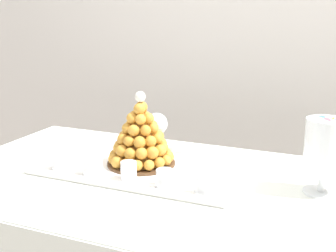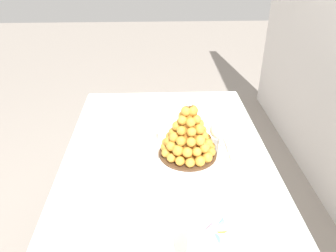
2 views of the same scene
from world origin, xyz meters
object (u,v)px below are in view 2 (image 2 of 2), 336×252
(dessert_cup_mid_right, at_px, (149,174))
(dessert_cup_centre, at_px, (152,153))
(dessert_cup_mid_left, at_px, (151,137))
(croquembouche, at_px, (188,134))
(serving_tray, at_px, (183,158))
(dessert_cup_right, at_px, (147,198))
(dessert_cup_left, at_px, (152,122))
(wine_glass, at_px, (220,131))

(dessert_cup_mid_right, bearing_deg, dessert_cup_centre, 175.04)
(dessert_cup_mid_left, bearing_deg, croquembouche, 55.54)
(serving_tray, relative_size, dessert_cup_centre, 11.70)
(croquembouche, distance_m, dessert_cup_mid_right, 0.22)
(serving_tray, xyz_separation_m, dessert_cup_right, (0.25, -0.13, 0.03))
(dessert_cup_right, bearing_deg, dessert_cup_left, 178.40)
(dessert_cup_mid_left, bearing_deg, wine_glass, 68.37)
(serving_tray, height_order, dessert_cup_right, dessert_cup_right)
(dessert_cup_left, bearing_deg, serving_tray, 26.01)
(dessert_cup_centre, height_order, wine_glass, wine_glass)
(dessert_cup_left, distance_m, wine_glass, 0.36)
(dessert_cup_mid_left, relative_size, dessert_cup_mid_right, 1.20)
(dessert_cup_right, xyz_separation_m, wine_glass, (-0.27, 0.27, 0.08))
(serving_tray, xyz_separation_m, dessert_cup_left, (-0.24, -0.12, 0.03))
(dessert_cup_left, bearing_deg, dessert_cup_mid_right, -1.20)
(serving_tray, relative_size, dessert_cup_mid_left, 10.42)
(dessert_cup_mid_left, height_order, dessert_cup_mid_right, dessert_cup_mid_right)
(dessert_cup_mid_left, distance_m, wine_glass, 0.29)
(dessert_cup_mid_left, height_order, dessert_cup_centre, dessert_cup_centre)
(dessert_cup_centre, distance_m, dessert_cup_right, 0.25)
(dessert_cup_right, bearing_deg, croquembouche, 150.52)
(serving_tray, height_order, dessert_cup_mid_left, dessert_cup_mid_left)
(croquembouche, height_order, wine_glass, croquembouche)
(dessert_cup_mid_left, relative_size, wine_glass, 0.40)
(dessert_cup_left, distance_m, dessert_cup_centre, 0.25)
(serving_tray, distance_m, dessert_cup_right, 0.29)
(croquembouche, bearing_deg, dessert_cup_mid_left, -124.46)
(croquembouche, xyz_separation_m, dessert_cup_right, (0.27, -0.16, -0.07))
(croquembouche, relative_size, dessert_cup_right, 3.96)
(serving_tray, bearing_deg, dessert_cup_mid_right, -44.42)
(dessert_cup_left, bearing_deg, wine_glass, 48.55)
(serving_tray, bearing_deg, dessert_cup_right, -27.69)
(dessert_cup_mid_left, relative_size, dessert_cup_centre, 1.12)
(dessert_cup_mid_left, xyz_separation_m, dessert_cup_centre, (0.12, 0.00, 0.00))
(dessert_cup_left, height_order, dessert_cup_centre, dessert_cup_centre)
(dessert_cup_centre, relative_size, dessert_cup_mid_right, 1.07)
(croquembouche, relative_size, dessert_cup_centre, 4.36)
(croquembouche, distance_m, dessert_cup_centre, 0.16)
(wine_glass, bearing_deg, croquembouche, -92.61)
(serving_tray, distance_m, croquembouche, 0.10)
(dessert_cup_centre, bearing_deg, croquembouche, 100.87)
(dessert_cup_centre, bearing_deg, dessert_cup_left, -179.34)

